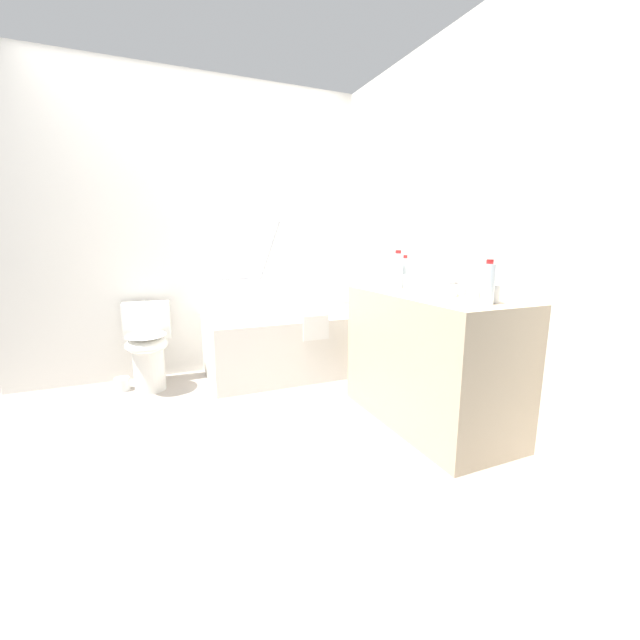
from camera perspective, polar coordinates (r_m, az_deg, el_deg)
ground_plane at (r=2.61m, az=-10.52°, el=-15.19°), size 3.78×3.78×0.00m
wall_back_tiled at (r=3.67m, az=-16.10°, el=12.30°), size 3.18×0.10×2.49m
wall_right_mirror at (r=2.99m, az=17.14°, el=12.56°), size 0.10×3.00×2.49m
bathtub at (r=3.51m, az=-4.38°, el=-3.10°), size 1.40×0.74×1.33m
toilet at (r=3.39m, az=-23.47°, el=-3.29°), size 0.36×0.51×0.68m
vanity_counter at (r=2.62m, az=15.39°, el=-5.46°), size 0.56×1.16×0.84m
sink_basin at (r=2.48m, az=15.86°, el=4.16°), size 0.28×0.28×0.06m
sink_faucet at (r=2.59m, az=18.82°, el=4.34°), size 0.11×0.15×0.08m
water_bottle_0 at (r=2.20m, az=22.97°, el=4.84°), size 0.06×0.06×0.23m
water_bottle_1 at (r=2.79m, az=11.06°, el=7.01°), size 0.07×0.07×0.26m
water_bottle_2 at (r=2.87m, az=12.00°, el=6.73°), size 0.06×0.06×0.22m
water_bottle_3 at (r=2.94m, az=10.62°, el=6.98°), size 0.06×0.06×0.23m
drinking_glass_0 at (r=2.69m, az=14.62°, el=4.99°), size 0.07×0.07×0.08m
drinking_glass_1 at (r=2.71m, az=12.59°, el=5.30°), size 0.07×0.07×0.10m
drinking_glass_2 at (r=2.27m, az=21.39°, el=3.50°), size 0.06×0.06×0.09m
drinking_glass_3 at (r=2.29m, az=23.57°, el=3.48°), size 0.07×0.07×0.09m
toilet_paper_roll at (r=3.52m, az=-26.50°, el=-8.22°), size 0.11×0.11×0.10m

